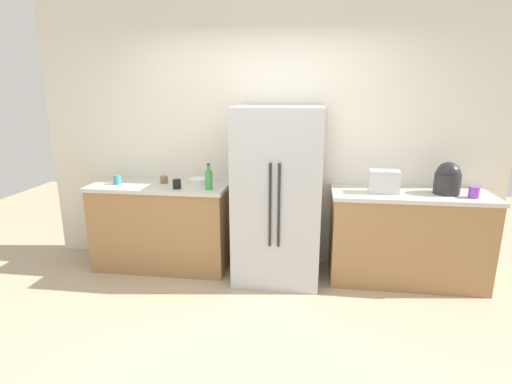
# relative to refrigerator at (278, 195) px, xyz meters

# --- Properties ---
(ground_plane) EXTENTS (9.81, 9.81, 0.00)m
(ground_plane) POSITION_rel_refrigerator_xyz_m (-0.17, -1.24, -0.87)
(ground_plane) COLOR tan
(kitchen_back_panel) EXTENTS (4.91, 0.10, 2.94)m
(kitchen_back_panel) POSITION_rel_refrigerator_xyz_m (-0.17, 0.42, 0.60)
(kitchen_back_panel) COLOR silver
(kitchen_back_panel) RESTS_ON ground_plane
(counter_left) EXTENTS (1.44, 0.60, 0.92)m
(counter_left) POSITION_rel_refrigerator_xyz_m (-1.25, 0.08, -0.40)
(counter_left) COLOR #9E7247
(counter_left) RESTS_ON ground_plane
(counter_right) EXTENTS (1.51, 0.60, 0.92)m
(counter_right) POSITION_rel_refrigerator_xyz_m (1.29, 0.08, -0.40)
(counter_right) COLOR #9E7247
(counter_right) RESTS_ON ground_plane
(refrigerator) EXTENTS (0.84, 0.73, 1.73)m
(refrigerator) POSITION_rel_refrigerator_xyz_m (0.00, 0.00, 0.00)
(refrigerator) COLOR #B7BABF
(refrigerator) RESTS_ON ground_plane
(toaster) EXTENTS (0.28, 0.16, 0.22)m
(toaster) POSITION_rel_refrigerator_xyz_m (1.01, 0.04, 0.16)
(toaster) COLOR silver
(toaster) RESTS_ON counter_right
(rice_cooker) EXTENTS (0.24, 0.24, 0.31)m
(rice_cooker) POSITION_rel_refrigerator_xyz_m (1.60, 0.08, 0.20)
(rice_cooker) COLOR #262628
(rice_cooker) RESTS_ON counter_right
(bottle_a) EXTENTS (0.07, 0.07, 0.26)m
(bottle_a) POSITION_rel_refrigerator_xyz_m (-0.68, -0.07, 0.16)
(bottle_a) COLOR green
(bottle_a) RESTS_ON counter_left
(cup_a) EXTENTS (0.08, 0.08, 0.09)m
(cup_a) POSITION_rel_refrigerator_xyz_m (-1.68, 0.02, 0.10)
(cup_a) COLOR teal
(cup_a) RESTS_ON counter_left
(cup_b) EXTENTS (0.08, 0.08, 0.09)m
(cup_b) POSITION_rel_refrigerator_xyz_m (-1.01, -0.08, 0.10)
(cup_b) COLOR black
(cup_b) RESTS_ON counter_left
(cup_c) EXTENTS (0.08, 0.08, 0.08)m
(cup_c) POSITION_rel_refrigerator_xyz_m (-1.22, 0.13, 0.09)
(cup_c) COLOR brown
(cup_c) RESTS_ON counter_left
(cup_d) EXTENTS (0.09, 0.09, 0.10)m
(cup_d) POSITION_rel_refrigerator_xyz_m (1.80, -0.04, 0.11)
(cup_d) COLOR purple
(cup_d) RESTS_ON counter_right
(bowl_a) EXTENTS (0.20, 0.20, 0.06)m
(bowl_a) POSITION_rel_refrigerator_xyz_m (-0.86, 0.16, 0.08)
(bowl_a) COLOR white
(bowl_a) RESTS_ON counter_left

